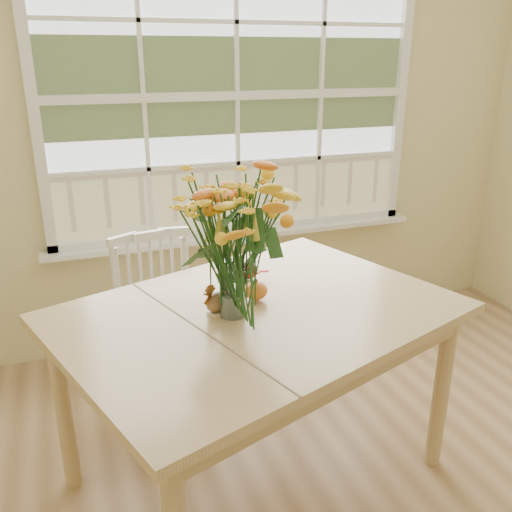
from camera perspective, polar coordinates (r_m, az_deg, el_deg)
name	(u,v)px	position (r m, az deg, el deg)	size (l,w,h in m)	color
wall_back	(236,129)	(3.39, -2.16, 13.20)	(4.00, 0.02, 2.70)	beige
window	(237,99)	(3.34, -2.00, 16.21)	(2.42, 0.12, 1.74)	silver
dining_table	(258,329)	(2.23, 0.18, -7.73)	(1.80, 1.53, 0.82)	tan
windsor_chair	(160,314)	(2.86, -10.08, -6.04)	(0.48, 0.47, 0.92)	white
flower_vase	(231,235)	(2.01, -2.62, 2.22)	(0.46, 0.46, 0.55)	white
pumpkin	(256,291)	(2.24, -0.04, -3.76)	(0.10, 0.10, 0.08)	#CC6818
turkey_figurine	(216,302)	(2.13, -4.23, -4.87)	(0.12, 0.11, 0.12)	#CCB78C
dark_gourd	(248,271)	(2.44, -0.89, -1.62)	(0.12, 0.09, 0.08)	#38160F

